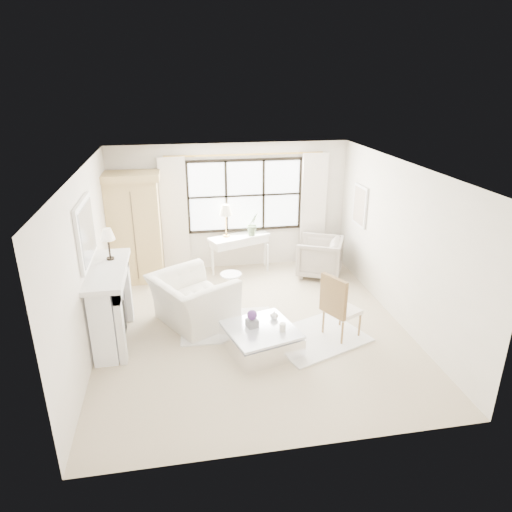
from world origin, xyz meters
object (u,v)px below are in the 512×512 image
object	(u,v)px
armoire	(135,228)
console_table	(239,253)
club_armchair	(193,300)
coffee_table	(261,340)

from	to	relation	value
armoire	console_table	distance (m)	2.25
club_armchair	armoire	bearing A→B (deg)	-2.61
console_table	club_armchair	distance (m)	2.38
console_table	coffee_table	bearing A→B (deg)	-113.45
coffee_table	club_armchair	bearing A→B (deg)	117.80
armoire	coffee_table	bearing A→B (deg)	-55.69
armoire	coffee_table	size ratio (longest dim) A/B	1.82
armoire	club_armchair	world-z (taller)	armoire
club_armchair	coffee_table	size ratio (longest dim) A/B	1.06
console_table	club_armchair	world-z (taller)	club_armchair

